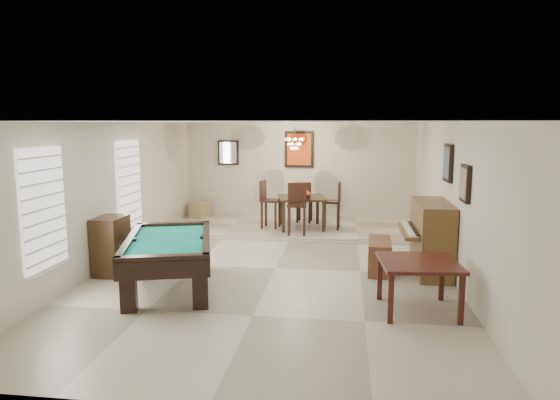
% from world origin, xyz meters
% --- Properties ---
extents(ground_plane, '(6.00, 9.00, 0.02)m').
position_xyz_m(ground_plane, '(0.00, 0.00, -0.01)').
color(ground_plane, beige).
extents(wall_back, '(6.00, 0.04, 2.60)m').
position_xyz_m(wall_back, '(0.00, 4.50, 1.30)').
color(wall_back, silver).
rests_on(wall_back, ground_plane).
extents(wall_front, '(6.00, 0.04, 2.60)m').
position_xyz_m(wall_front, '(0.00, -4.50, 1.30)').
color(wall_front, silver).
rests_on(wall_front, ground_plane).
extents(wall_left, '(0.04, 9.00, 2.60)m').
position_xyz_m(wall_left, '(-3.00, 0.00, 1.30)').
color(wall_left, silver).
rests_on(wall_left, ground_plane).
extents(wall_right, '(0.04, 9.00, 2.60)m').
position_xyz_m(wall_right, '(3.00, 0.00, 1.30)').
color(wall_right, silver).
rests_on(wall_right, ground_plane).
extents(ceiling, '(6.00, 9.00, 0.04)m').
position_xyz_m(ceiling, '(0.00, 0.00, 2.60)').
color(ceiling, white).
rests_on(ceiling, wall_back).
extents(dining_step, '(6.00, 2.50, 0.12)m').
position_xyz_m(dining_step, '(0.00, 3.25, 0.06)').
color(dining_step, beige).
rests_on(dining_step, ground_plane).
extents(window_left_front, '(0.06, 1.00, 1.70)m').
position_xyz_m(window_left_front, '(-2.97, -2.20, 1.40)').
color(window_left_front, white).
rests_on(window_left_front, wall_left).
extents(window_left_rear, '(0.06, 1.00, 1.70)m').
position_xyz_m(window_left_rear, '(-2.97, 0.60, 1.40)').
color(window_left_rear, white).
rests_on(window_left_rear, wall_left).
extents(pool_table, '(1.86, 2.60, 0.78)m').
position_xyz_m(pool_table, '(-1.51, -1.28, 0.39)').
color(pool_table, black).
rests_on(pool_table, ground_plane).
extents(square_table, '(1.12, 1.12, 0.72)m').
position_xyz_m(square_table, '(2.23, -1.78, 0.36)').
color(square_table, '#37140D').
rests_on(square_table, ground_plane).
extents(upright_piano, '(0.83, 1.49, 1.24)m').
position_xyz_m(upright_piano, '(2.56, 0.11, 0.62)').
color(upright_piano, brown).
rests_on(upright_piano, ground_plane).
extents(piano_bench, '(0.44, 1.01, 0.55)m').
position_xyz_m(piano_bench, '(1.83, 0.06, 0.28)').
color(piano_bench, brown).
rests_on(piano_bench, ground_plane).
extents(apothecary_chest, '(0.44, 0.67, 1.00)m').
position_xyz_m(apothecary_chest, '(-2.76, -0.69, 0.50)').
color(apothecary_chest, black).
rests_on(apothecary_chest, ground_plane).
extents(dining_table, '(1.24, 1.24, 0.87)m').
position_xyz_m(dining_table, '(0.20, 2.97, 0.55)').
color(dining_table, black).
rests_on(dining_table, dining_step).
extents(flower_vase, '(0.15, 0.15, 0.24)m').
position_xyz_m(flower_vase, '(0.20, 2.97, 1.11)').
color(flower_vase, red).
rests_on(flower_vase, dining_table).
extents(dining_chair_south, '(0.45, 0.45, 1.14)m').
position_xyz_m(dining_chair_south, '(0.16, 2.26, 0.69)').
color(dining_chair_south, black).
rests_on(dining_chair_south, dining_step).
extents(dining_chair_north, '(0.41, 0.41, 1.02)m').
position_xyz_m(dining_chair_north, '(0.21, 3.74, 0.63)').
color(dining_chair_north, black).
rests_on(dining_chair_north, dining_step).
extents(dining_chair_west, '(0.47, 0.47, 1.13)m').
position_xyz_m(dining_chair_west, '(-0.53, 2.92, 0.68)').
color(dining_chair_west, black).
rests_on(dining_chair_west, dining_step).
extents(dining_chair_east, '(0.43, 0.43, 1.11)m').
position_xyz_m(dining_chair_east, '(0.90, 2.98, 0.67)').
color(dining_chair_east, black).
rests_on(dining_chair_east, dining_step).
extents(corner_bench, '(0.50, 0.57, 0.43)m').
position_xyz_m(corner_bench, '(-2.59, 4.01, 0.34)').
color(corner_bench, tan).
rests_on(corner_bench, dining_step).
extents(chandelier, '(0.44, 0.44, 0.60)m').
position_xyz_m(chandelier, '(0.00, 3.20, 2.20)').
color(chandelier, '#FFE5B2').
rests_on(chandelier, ceiling).
extents(back_painting, '(0.75, 0.06, 0.95)m').
position_xyz_m(back_painting, '(0.00, 4.46, 1.90)').
color(back_painting, '#D84C14').
rests_on(back_painting, wall_back).
extents(back_mirror, '(0.55, 0.06, 0.65)m').
position_xyz_m(back_mirror, '(-1.90, 4.46, 1.80)').
color(back_mirror, white).
rests_on(back_mirror, wall_back).
extents(right_picture_upper, '(0.06, 0.55, 0.65)m').
position_xyz_m(right_picture_upper, '(2.96, 0.30, 1.90)').
color(right_picture_upper, slate).
rests_on(right_picture_upper, wall_right).
extents(right_picture_lower, '(0.06, 0.45, 0.55)m').
position_xyz_m(right_picture_lower, '(2.96, -1.00, 1.70)').
color(right_picture_lower, gray).
rests_on(right_picture_lower, wall_right).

